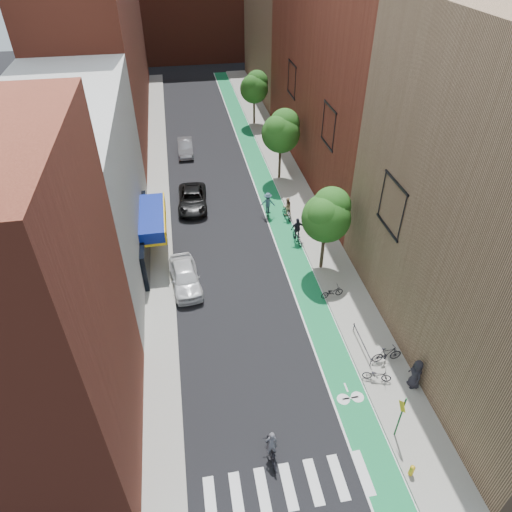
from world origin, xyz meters
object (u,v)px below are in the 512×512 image
cyclist_lane_mid (297,233)px  cyclist_lane_far (268,206)px  cyclist_lead (271,450)px  fire_hydrant (412,470)px  parked_car_white (185,277)px  pedestrian (416,374)px  parked_car_black (192,199)px  cyclist_lane_near (287,210)px  parked_car_silver (185,147)px

cyclist_lane_mid → cyclist_lane_far: 4.45m
cyclist_lead → fire_hydrant: size_ratio=2.84×
parked_car_white → cyclist_lane_far: size_ratio=2.20×
pedestrian → parked_car_black: bearing=-152.9°
cyclist_lane_near → pedestrian: (2.90, -17.86, 0.31)m
parked_car_white → parked_car_silver: bearing=81.3°
parked_car_white → pedestrian: size_ratio=2.46×
cyclist_lane_far → parked_car_white: bearing=59.7°
fire_hydrant → parked_car_black: bearing=107.8°
cyclist_lane_far → cyclist_lane_mid: bearing=122.7°
cyclist_lane_mid → parked_car_silver: bearing=-74.4°
parked_car_black → cyclist_lane_near: (7.70, -3.34, 0.07)m
cyclist_lead → fire_hydrant: cyclist_lead is taller
cyclist_lead → cyclist_lane_mid: 17.90m
cyclist_lead → fire_hydrant: 6.52m
cyclist_lane_near → pedestrian: pedestrian is taller
cyclist_lane_near → cyclist_lead: bearing=61.6°
cyclist_lead → cyclist_lane_near: size_ratio=1.01×
cyclist_lead → cyclist_lane_far: cyclist_lane_far is taller
parked_car_white → cyclist_lane_mid: size_ratio=2.20×
cyclist_lane_far → pedestrian: (4.40, -18.57, 0.16)m
parked_car_white → cyclist_lane_far: bearing=41.2°
fire_hydrant → cyclist_lane_far: bearing=95.2°
cyclist_lane_near → fire_hydrant: size_ratio=2.80×
cyclist_lane_mid → parked_car_black: bearing=-49.4°
parked_car_silver → fire_hydrant: 37.69m
cyclist_lane_far → pedestrian: cyclist_lane_far is taller
parked_car_black → parked_car_silver: size_ratio=1.22×
parked_car_black → cyclist_lane_far: (6.20, -2.62, 0.21)m
parked_car_black → parked_car_silver: 10.94m
cyclist_lane_near → fire_hydrant: bearing=78.4°
parked_car_white → fire_hydrant: parked_car_white is taller
cyclist_lane_mid → parked_car_white: bearing=14.6°
cyclist_lane_far → fire_hydrant: 23.31m
parked_car_silver → cyclist_lead: bearing=-85.4°
parked_car_black → cyclist_lane_mid: bearing=-38.0°
pedestrian → cyclist_lane_far: bearing=-166.2°
cyclist_lead → parked_car_black: bearing=-85.9°
parked_car_white → parked_car_silver: (1.21, 21.43, -0.09)m
cyclist_lane_mid → fire_hydrant: cyclist_lane_mid is taller
cyclist_lane_mid → cyclist_lane_far: bearing=-78.2°
parked_car_silver → fire_hydrant: bearing=-76.1°
parked_car_silver → cyclist_lane_near: cyclist_lane_near is taller
parked_car_white → fire_hydrant: 18.05m
parked_car_silver → pedestrian: (10.60, -32.14, 0.40)m
pedestrian → cyclist_lane_mid: bearing=-168.1°
pedestrian → parked_car_white: bearing=-131.7°
parked_car_silver → cyclist_lane_far: size_ratio=2.03×
parked_car_silver → cyclist_lane_mid: size_ratio=2.02×
cyclist_lane_mid → fire_hydrant: (0.60, -19.02, -0.30)m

